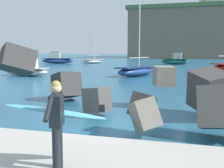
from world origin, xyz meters
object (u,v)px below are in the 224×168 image
(surfer_with_board, at_px, (56,117))
(mooring_buoy_middle, at_px, (124,69))
(boat_mid_centre, at_px, (93,61))
(station_building_east, at_px, (208,6))
(boat_mid_right, at_px, (137,71))
(station_building_west, at_px, (213,3))
(boat_far_left, at_px, (175,60))
(boat_mid_left, at_px, (27,70))
(boat_near_centre, at_px, (57,60))
(mooring_buoy_inner, at_px, (223,70))

(surfer_with_board, relative_size, mooring_buoy_middle, 4.81)
(surfer_with_board, distance_m, boat_mid_centre, 49.35)
(boat_mid_centre, height_order, station_building_east, station_building_east)
(boat_mid_right, distance_m, station_building_west, 84.26)
(boat_far_left, height_order, station_building_east, station_building_east)
(station_building_east, bearing_deg, boat_mid_left, -104.93)
(boat_mid_left, height_order, boat_mid_right, boat_mid_right)
(boat_near_centre, bearing_deg, surfer_with_board, -63.50)
(boat_mid_left, relative_size, station_building_east, 0.58)
(boat_mid_centre, bearing_deg, mooring_buoy_inner, -35.82)
(boat_far_left, height_order, mooring_buoy_middle, boat_far_left)
(boat_near_centre, relative_size, mooring_buoy_inner, 14.92)
(boat_far_left, height_order, station_building_west, station_building_west)
(mooring_buoy_middle, bearing_deg, boat_mid_right, -68.57)
(boat_mid_left, height_order, station_building_west, station_building_west)
(boat_far_left, bearing_deg, station_building_east, 80.85)
(surfer_with_board, height_order, boat_mid_centre, boat_mid_centre)
(boat_far_left, distance_m, mooring_buoy_middle, 18.33)
(boat_mid_centre, bearing_deg, mooring_buoy_middle, -59.18)
(boat_mid_left, relative_size, boat_mid_right, 0.60)
(boat_mid_right, xyz_separation_m, mooring_buoy_middle, (-2.86, 7.30, -0.33))
(boat_far_left, bearing_deg, station_building_west, 78.73)
(boat_near_centre, relative_size, boat_mid_left, 1.36)
(boat_near_centre, xyz_separation_m, boat_far_left, (22.83, 2.72, -0.02))
(boat_near_centre, height_order, boat_mid_left, boat_near_centre)
(station_building_west, bearing_deg, boat_far_left, -101.27)
(surfer_with_board, distance_m, mooring_buoy_inner, 31.46)
(station_building_west, bearing_deg, mooring_buoy_middle, -103.11)
(boat_mid_centre, distance_m, boat_mid_right, 27.94)
(mooring_buoy_inner, bearing_deg, station_building_east, 87.18)
(station_building_west, bearing_deg, boat_near_centre, -120.02)
(boat_mid_right, height_order, mooring_buoy_middle, boat_mid_right)
(surfer_with_board, xyz_separation_m, boat_mid_left, (-13.09, 19.42, -0.69))
(surfer_with_board, relative_size, boat_far_left, 0.41)
(boat_mid_left, distance_m, boat_mid_centre, 27.54)
(boat_mid_left, distance_m, boat_mid_right, 11.20)
(surfer_with_board, distance_m, station_building_west, 105.36)
(mooring_buoy_middle, xyz_separation_m, station_building_east, (15.99, 79.78, 19.85))
(surfer_with_board, height_order, boat_far_left, boat_far_left)
(boat_near_centre, bearing_deg, station_building_west, 59.98)
(boat_near_centre, bearing_deg, station_building_east, 63.22)
(boat_mid_centre, relative_size, station_building_east, 0.93)
(boat_mid_centre, distance_m, boat_far_left, 16.27)
(mooring_buoy_inner, bearing_deg, boat_mid_left, -150.80)
(boat_mid_centre, distance_m, mooring_buoy_inner, 27.70)
(boat_mid_left, xyz_separation_m, boat_far_left, (13.90, 27.45, 0.15))
(surfer_with_board, xyz_separation_m, mooring_buoy_inner, (7.00, 30.65, -1.06))
(boat_far_left, xyz_separation_m, station_building_east, (10.06, 62.44, 19.33))
(station_building_east, bearing_deg, boat_far_left, -99.15)
(surfer_with_board, bearing_deg, station_building_west, 83.35)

